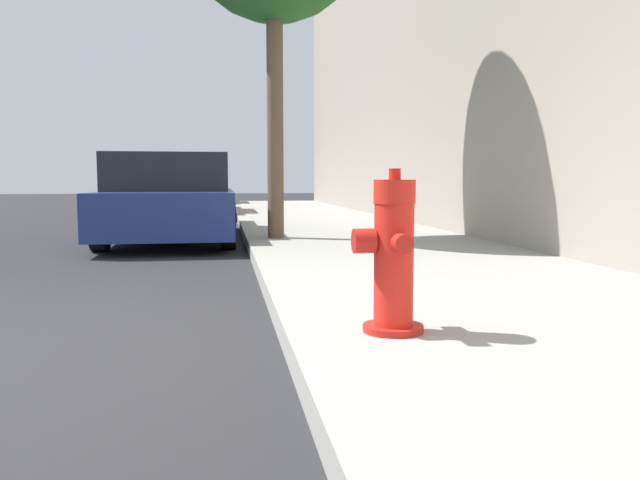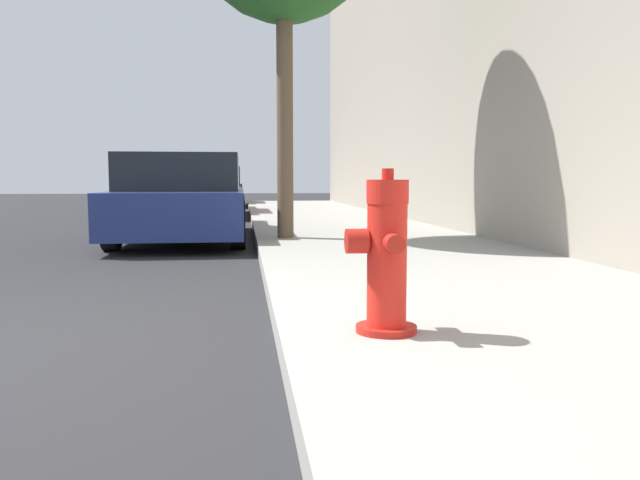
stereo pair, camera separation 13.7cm
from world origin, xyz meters
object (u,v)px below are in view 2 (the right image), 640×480
at_px(parked_car_mid, 208,191).
at_px(fire_hydrant, 386,258).
at_px(parked_car_far, 216,187).
at_px(parked_car_near, 184,199).

bearing_deg(parked_car_mid, fire_hydrant, -83.01).
height_order(fire_hydrant, parked_car_far, parked_car_far).
xyz_separation_m(fire_hydrant, parked_car_mid, (-1.61, 13.14, 0.10)).
relative_size(parked_car_near, parked_car_far, 1.01).
xyz_separation_m(parked_car_near, parked_car_mid, (0.01, 6.42, 0.00)).
relative_size(parked_car_mid, parked_car_far, 1.01).
height_order(parked_car_mid, parked_car_far, parked_car_far).
height_order(fire_hydrant, parked_car_near, parked_car_near).
distance_m(parked_car_near, parked_car_far, 12.52).
relative_size(parked_car_near, parked_car_mid, 1.00).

